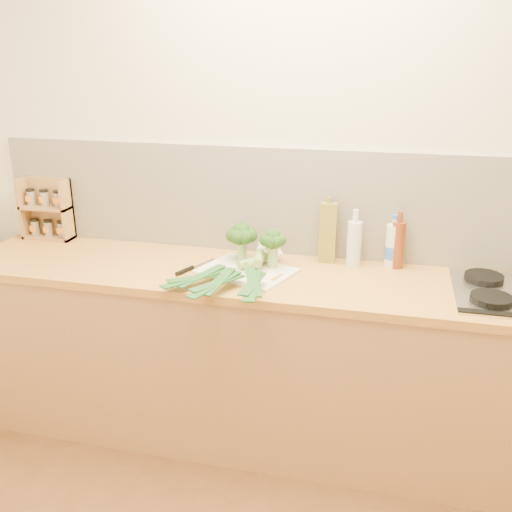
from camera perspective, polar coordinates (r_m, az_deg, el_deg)
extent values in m
plane|color=beige|center=(2.82, 4.51, 7.88)|extent=(3.50, 0.00, 3.50)
cube|color=silver|center=(2.84, 4.40, 5.27)|extent=(3.20, 0.02, 0.54)
cube|color=#A66F45|center=(2.86, 3.03, -10.71)|extent=(3.20, 0.60, 0.86)
cube|color=#C08538|center=(2.66, 3.21, -2.34)|extent=(3.20, 0.62, 0.04)
cylinder|color=black|center=(2.53, 22.49, -4.00)|extent=(0.17, 0.17, 0.03)
cylinder|color=black|center=(2.75, 21.83, -2.01)|extent=(0.17, 0.17, 0.03)
cube|color=white|center=(2.68, -0.94, -1.51)|extent=(0.49, 0.43, 0.01)
cylinder|color=#8DAD65|center=(2.78, -1.43, 0.43)|extent=(0.04, 0.04, 0.09)
sphere|color=#17370F|center=(2.75, -1.45, 2.44)|extent=(0.09, 0.09, 0.09)
sphere|color=#17370F|center=(2.74, -0.58, 2.07)|extent=(0.07, 0.07, 0.07)
sphere|color=#17370F|center=(2.78, -0.74, 2.30)|extent=(0.07, 0.07, 0.07)
sphere|color=#17370F|center=(2.79, -1.42, 2.40)|extent=(0.07, 0.07, 0.07)
sphere|color=#17370F|center=(2.78, -2.12, 2.30)|extent=(0.07, 0.07, 0.07)
sphere|color=#17370F|center=(2.75, -2.33, 2.07)|extent=(0.07, 0.07, 0.07)
sphere|color=#17370F|center=(2.72, -1.87, 1.88)|extent=(0.07, 0.07, 0.07)
sphere|color=#17370F|center=(2.72, -1.09, 1.88)|extent=(0.07, 0.07, 0.07)
cylinder|color=#8DAD65|center=(2.69, 1.67, -0.10)|extent=(0.05, 0.05, 0.10)
sphere|color=#17370F|center=(2.66, 1.69, 1.87)|extent=(0.08, 0.08, 0.08)
sphere|color=#17370F|center=(2.66, 2.43, 1.56)|extent=(0.06, 0.06, 0.06)
sphere|color=#17370F|center=(2.69, 2.26, 1.76)|extent=(0.06, 0.06, 0.06)
sphere|color=#17370F|center=(2.70, 1.68, 1.85)|extent=(0.06, 0.06, 0.06)
sphere|color=#17370F|center=(2.69, 1.10, 1.76)|extent=(0.06, 0.06, 0.06)
sphere|color=#17370F|center=(2.66, 0.95, 1.56)|extent=(0.06, 0.06, 0.06)
sphere|color=#17370F|center=(2.63, 1.37, 1.40)|extent=(0.06, 0.06, 0.06)
sphere|color=#17370F|center=(2.64, 2.03, 1.40)|extent=(0.06, 0.06, 0.06)
cylinder|color=white|center=(2.78, 1.54, -0.05)|extent=(0.10, 0.12, 0.04)
cylinder|color=#7BA050|center=(2.71, -0.49, -0.63)|extent=(0.12, 0.14, 0.04)
cube|color=#18451D|center=(2.54, -5.69, -2.13)|extent=(0.25, 0.24, 0.02)
cube|color=#18451D|center=(2.53, -6.06, -2.19)|extent=(0.24, 0.30, 0.01)
cube|color=#18451D|center=(2.55, -5.50, -1.99)|extent=(0.16, 0.27, 0.02)
cylinder|color=white|center=(2.78, 1.47, 0.34)|extent=(0.08, 0.13, 0.04)
cylinder|color=#7BA050|center=(2.67, -0.03, -0.51)|extent=(0.09, 0.16, 0.04)
cube|color=#18451D|center=(2.43, -3.87, -2.69)|extent=(0.18, 0.29, 0.02)
cube|color=#18451D|center=(2.41, -4.15, -2.80)|extent=(0.15, 0.34, 0.01)
cube|color=#18451D|center=(2.44, -3.74, -2.53)|extent=(0.08, 0.28, 0.02)
cylinder|color=white|center=(2.79, 0.51, 0.78)|extent=(0.06, 0.13, 0.04)
cylinder|color=#7BA050|center=(2.66, 0.28, -0.19)|extent=(0.07, 0.16, 0.04)
cube|color=#18451D|center=(2.37, -0.33, -2.76)|extent=(0.05, 0.30, 0.02)
cube|color=#18451D|center=(2.35, -0.38, -2.90)|extent=(0.10, 0.34, 0.01)
cube|color=#18451D|center=(2.38, -0.31, -2.58)|extent=(0.14, 0.28, 0.02)
cube|color=silver|center=(2.79, -5.20, -0.78)|extent=(0.09, 0.17, 0.00)
cylinder|color=black|center=(2.69, -7.14, -1.46)|extent=(0.06, 0.11, 0.02)
cube|color=tan|center=(3.35, -19.85, 4.62)|extent=(0.28, 0.02, 0.33)
cube|color=tan|center=(3.36, -19.94, 1.82)|extent=(0.28, 0.11, 0.02)
cube|color=tan|center=(3.32, -20.29, 4.60)|extent=(0.28, 0.11, 0.02)
cube|color=tan|center=(3.39, -22.12, 4.50)|extent=(0.02, 0.11, 0.33)
cube|color=tan|center=(3.25, -18.33, 4.32)|extent=(0.02, 0.11, 0.33)
cylinder|color=gray|center=(3.39, -21.22, 2.67)|extent=(0.04, 0.04, 0.08)
cylinder|color=gray|center=(3.35, -20.04, 2.59)|extent=(0.04, 0.04, 0.08)
cylinder|color=gray|center=(3.30, -18.83, 2.51)|extent=(0.04, 0.04, 0.08)
cylinder|color=gray|center=(3.35, -21.58, 5.44)|extent=(0.04, 0.04, 0.08)
cylinder|color=gray|center=(3.30, -20.39, 5.40)|extent=(0.04, 0.04, 0.08)
cylinder|color=gray|center=(3.26, -19.16, 5.35)|extent=(0.04, 0.04, 0.08)
cube|color=olive|center=(2.79, 7.22, 2.30)|extent=(0.08, 0.05, 0.30)
cylinder|color=olive|center=(2.74, 7.37, 5.56)|extent=(0.02, 0.02, 0.03)
cylinder|color=silver|center=(2.77, 9.77, 1.21)|extent=(0.07, 0.07, 0.22)
cylinder|color=silver|center=(2.73, 9.94, 3.99)|extent=(0.03, 0.03, 0.06)
cylinder|color=#682F13|center=(2.78, 13.99, 1.08)|extent=(0.06, 0.06, 0.23)
cylinder|color=#682F13|center=(2.74, 14.23, 3.82)|extent=(0.03, 0.03, 0.05)
cylinder|color=silver|center=(2.80, 13.56, 0.99)|extent=(0.08, 0.08, 0.21)
cylinder|color=silver|center=(2.76, 13.75, 3.33)|extent=(0.03, 0.03, 0.03)
cylinder|color=blue|center=(2.81, 13.50, 0.39)|extent=(0.08, 0.08, 0.06)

